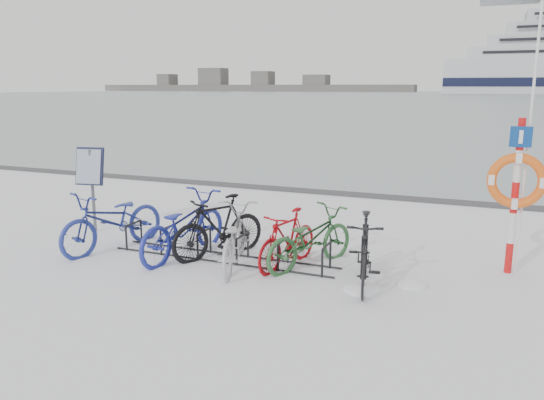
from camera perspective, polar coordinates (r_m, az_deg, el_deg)
ground at (r=9.02m, az=-5.27°, el=-6.31°), size 900.00×900.00×0.00m
ice_sheet at (r=162.65m, az=21.08°, el=10.37°), size 400.00×298.00×0.02m
quay_edge at (r=14.33m, az=5.60°, el=0.84°), size 400.00×0.25×0.10m
bike_rack at (r=8.96m, az=-5.29°, el=-5.21°), size 4.00×0.48×0.46m
info_board at (r=10.97m, az=-18.97°, el=2.93°), size 0.59×0.32×1.68m
lifebuoy_station at (r=8.72m, az=24.85°, el=1.86°), size 0.84×0.23×4.35m
shoreline at (r=295.76m, az=-3.17°, el=12.14°), size 180.00×12.00×9.50m
bike_0 at (r=9.80m, az=-16.71°, el=-1.90°), size 1.27×2.24×1.11m
bike_1 at (r=9.12m, az=-9.52°, el=-2.52°), size 1.04×2.23×1.12m
bike_2 at (r=9.03m, az=-5.76°, el=-2.70°), size 1.33×1.83×1.09m
bike_3 at (r=8.53m, az=-4.17°, el=-3.83°), size 1.19×2.03×1.00m
bike_4 at (r=8.51m, az=1.68°, el=-4.02°), size 0.81×1.65×0.95m
bike_5 at (r=8.54m, az=4.11°, el=-3.90°), size 1.41×1.97×0.99m
bike_6 at (r=7.86m, az=9.94°, el=-5.18°), size 0.83×1.83×1.06m
snow_drifts at (r=8.47m, az=5.88°, el=-7.56°), size 4.17×1.69×0.19m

